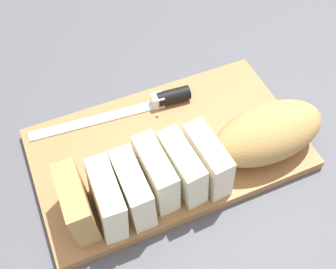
{
  "coord_description": "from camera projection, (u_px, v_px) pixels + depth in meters",
  "views": [
    {
      "loc": [
        0.15,
        0.35,
        0.57
      ],
      "look_at": [
        0.0,
        0.0,
        0.05
      ],
      "focal_mm": 44.06,
      "sensor_mm": 36.0,
      "label": 1
    }
  ],
  "objects": [
    {
      "name": "crumb_near_knife",
      "position": [
        201.0,
        142.0,
        0.67
      ],
      "size": [
        0.01,
        0.01,
        0.01
      ],
      "primitive_type": "sphere",
      "color": "tan",
      "rests_on": "cutting_board"
    },
    {
      "name": "crumb_stray_right",
      "position": [
        157.0,
        116.0,
        0.7
      ],
      "size": [
        0.01,
        0.01,
        0.01
      ],
      "primitive_type": "sphere",
      "color": "tan",
      "rests_on": "cutting_board"
    },
    {
      "name": "crumb_stray_left",
      "position": [
        197.0,
        128.0,
        0.69
      ],
      "size": [
        0.0,
        0.0,
        0.0
      ],
      "primitive_type": "sphere",
      "color": "tan",
      "rests_on": "cutting_board"
    },
    {
      "name": "bread_loaf",
      "position": [
        209.0,
        157.0,
        0.6
      ],
      "size": [
        0.41,
        0.11,
        0.09
      ],
      "rotation": [
        0.0,
        0.0,
        0.02
      ],
      "color": "tan",
      "rests_on": "cutting_board"
    },
    {
      "name": "ground_plane",
      "position": [
        168.0,
        152.0,
        0.68
      ],
      "size": [
        3.0,
        3.0,
        0.0
      ],
      "primitive_type": "plane",
      "color": "#4C4C51"
    },
    {
      "name": "cutting_board",
      "position": [
        168.0,
        149.0,
        0.67
      ],
      "size": [
        0.43,
        0.25,
        0.02
      ],
      "primitive_type": "cube",
      "rotation": [
        0.0,
        0.0,
        0.0
      ],
      "color": "#9E6B3D",
      "rests_on": "ground_plane"
    },
    {
      "name": "bread_knife",
      "position": [
        155.0,
        102.0,
        0.71
      ],
      "size": [
        0.28,
        0.04,
        0.03
      ],
      "rotation": [
        0.0,
        0.0,
        -0.08
      ],
      "color": "silver",
      "rests_on": "cutting_board"
    },
    {
      "name": "crumb_near_loaf",
      "position": [
        173.0,
        155.0,
        0.65
      ],
      "size": [
        0.0,
        0.0,
        0.0
      ],
      "primitive_type": "sphere",
      "color": "tan",
      "rests_on": "cutting_board"
    }
  ]
}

